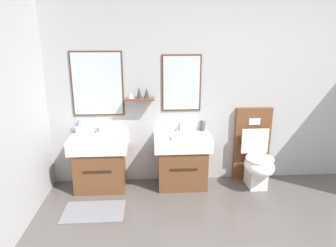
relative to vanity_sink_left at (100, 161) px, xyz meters
The scene contains 10 objects.
wall_back 2.20m from the vanity_sink_left, ahead, with size 5.50×0.27×2.65m.
bath_mat 0.68m from the vanity_sink_left, 90.00° to the right, with size 0.68×0.44×0.01m, color slate.
vanity_sink_left is the anchor object (origin of this frame).
tap_on_left_sink 0.43m from the vanity_sink_left, 90.00° to the left, with size 0.03×0.13×0.11m.
vanity_sink_right 1.05m from the vanity_sink_left, ahead, with size 0.72×0.46×0.69m.
tap_on_right_sink 1.14m from the vanity_sink_left, ahead, with size 0.03×0.13×0.11m.
toilet 2.02m from the vanity_sink_left, ahead, with size 0.48×0.62×1.00m.
toothbrush_cup 0.50m from the vanity_sink_left, 151.25° to the left, with size 0.07×0.08×0.21m.
soap_dispenser 1.41m from the vanity_sink_left, ahead, with size 0.06×0.06×0.18m.
folded_hand_towel 1.08m from the vanity_sink_left, ahead, with size 0.22×0.16×0.04m, color white.
Camera 1 is at (-1.34, -1.74, 1.92)m, focal length 32.44 mm.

